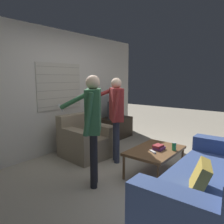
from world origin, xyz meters
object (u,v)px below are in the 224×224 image
at_px(armchair_beige, 86,140).
at_px(spare_remote, 153,152).
at_px(book_stack, 159,147).
at_px(soda_can, 174,146).
at_px(couch_blue, 216,190).
at_px(tv, 116,109).
at_px(coffee_table, 155,152).
at_px(person_right_standing, 116,110).
at_px(person_left_standing, 93,117).

distance_m(armchair_beige, spare_remote, 1.56).
distance_m(book_stack, spare_remote, 0.20).
relative_size(soda_can, spare_remote, 0.95).
relative_size(couch_blue, tv, 2.66).
relative_size(coffee_table, book_stack, 5.15).
height_order(tv, person_right_standing, person_right_standing).
relative_size(armchair_beige, spare_remote, 7.12).
bearing_deg(couch_blue, soda_can, 47.04).
bearing_deg(soda_can, armchair_beige, 96.91).
relative_size(person_left_standing, book_stack, 8.34).
height_order(person_right_standing, soda_can, person_right_standing).
bearing_deg(tv, couch_blue, 33.76).
relative_size(coffee_table, person_left_standing, 0.62).
height_order(person_right_standing, spare_remote, person_right_standing).
relative_size(couch_blue, armchair_beige, 2.22).
bearing_deg(tv, person_left_standing, 8.02).
relative_size(couch_blue, person_right_standing, 1.35).
xyz_separation_m(couch_blue, person_right_standing, (0.64, 1.90, 0.66)).
bearing_deg(couch_blue, spare_remote, 66.83).
relative_size(couch_blue, person_left_standing, 1.31).
bearing_deg(soda_can, coffee_table, 119.14).
distance_m(tv, soda_can, 2.48).
bearing_deg(person_left_standing, armchair_beige, 11.45).
relative_size(person_left_standing, person_right_standing, 1.03).
height_order(tv, soda_can, tv).
height_order(couch_blue, person_left_standing, person_left_standing).
bearing_deg(book_stack, couch_blue, -121.23).
distance_m(person_left_standing, person_right_standing, 0.98).
xyz_separation_m(book_stack, soda_can, (0.11, -0.21, 0.03)).
distance_m(person_right_standing, soda_can, 1.21).
bearing_deg(armchair_beige, tv, -161.05).
xyz_separation_m(coffee_table, tv, (1.40, 1.86, 0.37)).
distance_m(couch_blue, person_left_standing, 1.77).
bearing_deg(coffee_table, tv, 53.15).
xyz_separation_m(armchair_beige, person_left_standing, (-0.81, -0.97, 0.69)).
bearing_deg(person_right_standing, person_left_standing, 150.34).
height_order(person_left_standing, spare_remote, person_left_standing).
bearing_deg(spare_remote, armchair_beige, 115.16).
distance_m(coffee_table, book_stack, 0.09).
bearing_deg(coffee_table, person_left_standing, 148.39).
bearing_deg(tv, coffee_table, 31.01).
bearing_deg(book_stack, person_left_standing, 147.09).
height_order(armchair_beige, soda_can, armchair_beige).
bearing_deg(book_stack, tv, 54.46).
bearing_deg(armchair_beige, spare_remote, 91.91).
xyz_separation_m(person_right_standing, book_stack, (-0.02, -0.89, -0.52)).
xyz_separation_m(armchair_beige, soda_can, (0.21, -1.77, 0.16)).
bearing_deg(couch_blue, person_left_standing, 99.75).
bearing_deg(person_left_standing, couch_blue, -118.13).
distance_m(couch_blue, tv, 3.55).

